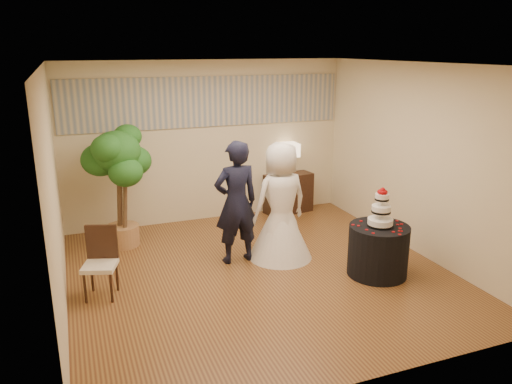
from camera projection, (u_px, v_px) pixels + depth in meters
name	position (u px, v px, depth m)	size (l,w,h in m)	color
floor	(260.00, 273.00, 6.88)	(5.00, 5.00, 0.00)	brown
ceiling	(260.00, 64.00, 6.09)	(5.00, 5.00, 0.00)	white
wall_back	(208.00, 142.00, 8.73)	(5.00, 0.06, 2.80)	beige
wall_front	(367.00, 243.00, 4.24)	(5.00, 0.06, 2.80)	beige
wall_left	(54.00, 195.00, 5.63)	(0.06, 5.00, 2.80)	beige
wall_right	(418.00, 160.00, 7.34)	(0.06, 5.00, 2.80)	beige
mural_border	(207.00, 102.00, 8.51)	(4.90, 0.02, 0.85)	#9C9B91
groom	(236.00, 203.00, 7.04)	(0.65, 0.43, 1.78)	black
bride	(281.00, 201.00, 7.18)	(0.94, 0.94, 1.73)	white
cake_table	(378.00, 250.00, 6.76)	(0.81, 0.81, 0.70)	black
wedding_cake	(381.00, 207.00, 6.59)	(0.34, 0.34, 0.54)	white
console	(288.00, 193.00, 9.34)	(0.88, 0.39, 0.74)	black
table_lamp	(289.00, 159.00, 9.15)	(0.31, 0.31, 0.58)	beige
ficus_tree	(119.00, 187.00, 7.59)	(0.91, 0.91, 1.91)	#24611E
side_chair	(100.00, 264.00, 6.12)	(0.41, 0.43, 0.89)	black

